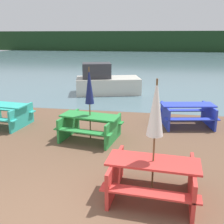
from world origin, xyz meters
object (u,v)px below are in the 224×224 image
picnic_table_green (90,125)px  boat (105,82)px  picnic_table_teal (4,113)px  picnic_table_red (153,175)px  picnic_table_blue (187,113)px  umbrella_white (156,109)px  umbrella_navy (89,86)px

picnic_table_green → boat: size_ratio=0.52×
picnic_table_teal → picnic_table_red: bearing=-33.3°
picnic_table_red → picnic_table_green: 3.39m
picnic_table_green → picnic_table_blue: size_ratio=0.96×
picnic_table_teal → umbrella_white: umbrella_white is taller
umbrella_white → umbrella_navy: bearing=125.4°
picnic_table_red → boat: bearing=106.3°
picnic_table_red → umbrella_navy: (-1.97, 2.77, 1.21)m
picnic_table_teal → picnic_table_green: bearing=-12.2°
picnic_table_red → picnic_table_teal: picnic_table_teal is taller
umbrella_navy → picnic_table_teal: bearing=167.8°
picnic_table_red → umbrella_navy: size_ratio=0.84×
picnic_table_teal → picnic_table_blue: 6.54m
picnic_table_green → umbrella_white: 3.66m
umbrella_white → boat: (-2.80, 9.55, -1.21)m
picnic_table_green → boat: bearing=97.0°
picnic_table_green → picnic_table_blue: 3.60m
picnic_table_green → boat: 6.83m
picnic_table_red → umbrella_navy: bearing=125.4°
umbrella_navy → picnic_table_blue: bearing=30.7°
picnic_table_teal → umbrella_navy: umbrella_navy is taller
picnic_table_blue → umbrella_white: umbrella_white is taller
picnic_table_green → umbrella_white: (1.97, -2.77, 1.37)m
picnic_table_teal → umbrella_navy: size_ratio=0.83×
picnic_table_green → umbrella_navy: 1.21m
picnic_table_red → picnic_table_teal: (-5.31, 3.49, 0.01)m
boat → picnic_table_blue: bearing=-66.6°
picnic_table_red → boat: (-2.80, 9.55, 0.15)m
picnic_table_red → picnic_table_blue: (1.13, 4.61, 0.00)m
umbrella_white → picnic_table_blue: bearing=76.2°
picnic_table_red → picnic_table_blue: bearing=76.2°
picnic_table_teal → umbrella_white: 6.50m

